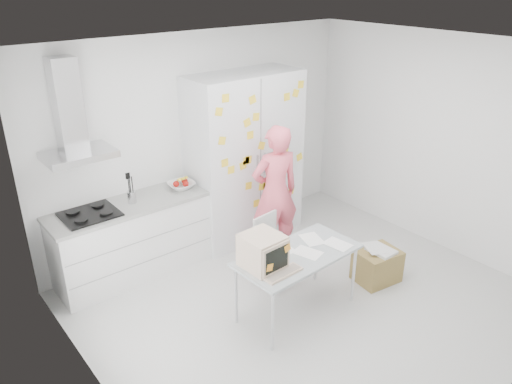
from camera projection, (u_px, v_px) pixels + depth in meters
floor at (306, 302)px, 5.50m from camera, size 4.50×4.00×0.02m
walls at (265, 169)px, 5.46m from camera, size 4.52×4.01×2.70m
ceiling at (319, 50)px, 4.39m from camera, size 4.50×4.00×0.02m
counter_run at (132, 238)px, 5.83m from camera, size 1.84×0.63×1.28m
range_hood at (71, 119)px, 5.06m from camera, size 0.70×0.48×1.01m
tall_cabinet at (245, 158)px, 6.49m from camera, size 1.50×0.68×2.20m
person at (275, 192)px, 6.09m from camera, size 0.70×0.54×1.71m
desk at (276, 254)px, 4.89m from camera, size 1.34×0.71×1.04m
chair at (271, 246)px, 5.67m from camera, size 0.42×0.42×0.84m
cardboard_box at (377, 265)px, 5.80m from camera, size 0.53×0.45×0.42m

